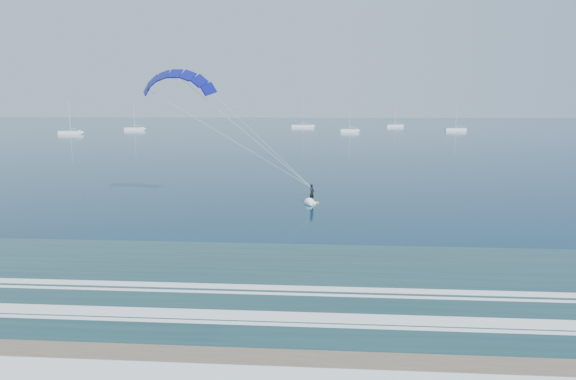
% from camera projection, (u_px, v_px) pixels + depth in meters
% --- Properties ---
extents(ground, '(900.00, 900.00, 0.00)m').
position_uv_depth(ground, '(222.00, 373.00, 19.86)').
color(ground, '#072D44').
rests_on(ground, ground).
extents(kitesurfer_rig, '(18.43, 7.96, 14.76)m').
position_uv_depth(kitesurfer_rig, '(246.00, 133.00, 51.24)').
color(kitesurfer_rig, '#C0E01A').
rests_on(kitesurfer_rig, ground).
extents(sailboat_0, '(8.58, 2.40, 11.69)m').
position_uv_depth(sailboat_0, '(71.00, 132.00, 188.80)').
color(sailboat_0, white).
rests_on(sailboat_0, ground).
extents(sailboat_1, '(8.39, 2.40, 11.56)m').
position_uv_depth(sailboat_1, '(135.00, 129.00, 218.64)').
color(sailboat_1, white).
rests_on(sailboat_1, ground).
extents(sailboat_2, '(10.60, 2.40, 14.03)m').
position_uv_depth(sailboat_2, '(303.00, 126.00, 249.25)').
color(sailboat_2, white).
rests_on(sailboat_2, ground).
extents(sailboat_3, '(7.03, 2.40, 9.99)m').
position_uv_depth(sailboat_3, '(349.00, 131.00, 203.76)').
color(sailboat_3, white).
rests_on(sailboat_3, ground).
extents(sailboat_4, '(7.79, 2.40, 10.72)m').
position_uv_depth(sailboat_4, '(395.00, 126.00, 253.21)').
color(sailboat_4, white).
rests_on(sailboat_4, ground).
extents(sailboat_5, '(8.17, 2.40, 11.23)m').
position_uv_depth(sailboat_5, '(456.00, 129.00, 212.77)').
color(sailboat_5, white).
rests_on(sailboat_5, ground).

